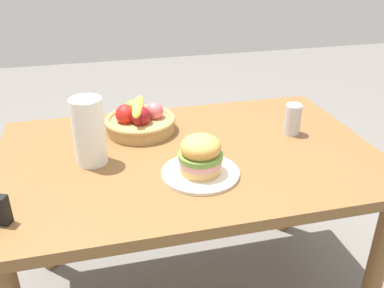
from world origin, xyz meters
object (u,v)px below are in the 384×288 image
object	(u,v)px
soda_can	(293,119)
fruit_basket	(140,120)
plate	(200,173)
sandwich	(200,155)
paper_towel_roll	(89,132)

from	to	relation	value
soda_can	fruit_basket	distance (m)	0.62
soda_can	fruit_basket	size ratio (longest dim) A/B	0.43
plate	sandwich	distance (m)	0.07
paper_towel_roll	sandwich	bearing A→B (deg)	-26.92
soda_can	paper_towel_roll	size ratio (longest dim) A/B	0.53
sandwich	fruit_basket	bearing A→B (deg)	110.58
fruit_basket	sandwich	bearing A→B (deg)	-69.42
sandwich	paper_towel_roll	size ratio (longest dim) A/B	0.62
paper_towel_roll	fruit_basket	bearing A→B (deg)	47.59
plate	fruit_basket	distance (m)	0.43
sandwich	fruit_basket	world-z (taller)	sandwich
plate	soda_can	bearing A→B (deg)	26.70
plate	paper_towel_roll	world-z (taller)	paper_towel_roll
plate	paper_towel_roll	distance (m)	0.41
soda_can	fruit_basket	world-z (taller)	fruit_basket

